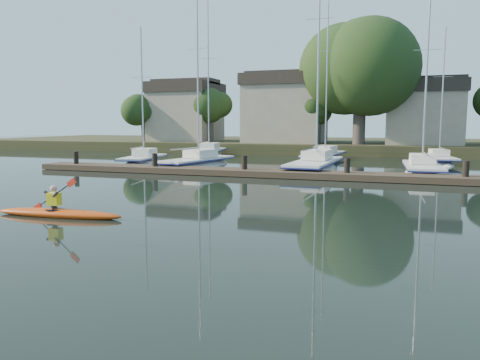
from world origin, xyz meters
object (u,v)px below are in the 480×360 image
(sailboat_5, at_px, (208,159))
(sailboat_1, at_px, (197,170))
(sailboat_3, at_px, (422,177))
(sailboat_0, at_px, (143,166))
(sailboat_7, at_px, (439,165))
(dock, at_px, (294,174))
(sailboat_6, at_px, (324,162))
(kayak, at_px, (58,211))
(sailboat_2, at_px, (315,174))

(sailboat_5, bearing_deg, sailboat_1, -82.30)
(sailboat_3, xyz_separation_m, sailboat_5, (-18.11, 9.66, 0.00))
(sailboat_0, height_order, sailboat_7, sailboat_7)
(dock, distance_m, sailboat_3, 8.23)
(dock, height_order, sailboat_7, sailboat_7)
(dock, distance_m, sailboat_1, 8.83)
(sailboat_7, bearing_deg, sailboat_3, -106.88)
(sailboat_0, bearing_deg, sailboat_3, -12.82)
(sailboat_0, bearing_deg, sailboat_6, 22.04)
(sailboat_5, bearing_deg, sailboat_6, -13.99)
(kayak, relative_size, sailboat_1, 0.33)
(sailboat_0, bearing_deg, dock, -31.68)
(sailboat_7, bearing_deg, sailboat_0, -166.57)
(sailboat_2, relative_size, sailboat_5, 1.09)
(sailboat_7, bearing_deg, sailboat_5, 171.03)
(sailboat_1, relative_size, sailboat_3, 1.10)
(sailboat_0, bearing_deg, sailboat_2, -14.57)
(sailboat_7, bearing_deg, sailboat_6, 172.28)
(sailboat_1, bearing_deg, sailboat_5, 118.29)
(kayak, height_order, sailboat_3, sailboat_3)
(sailboat_1, xyz_separation_m, sailboat_5, (-3.14, 9.78, 0.00))
(kayak, bearing_deg, sailboat_3, 50.78)
(kayak, distance_m, sailboat_7, 29.91)
(sailboat_2, height_order, sailboat_6, sailboat_2)
(sailboat_2, bearing_deg, sailboat_5, 142.87)
(dock, bearing_deg, sailboat_1, 153.05)
(sailboat_5, height_order, sailboat_7, sailboat_5)
(sailboat_2, bearing_deg, sailboat_7, 49.79)
(dock, xyz_separation_m, sailboat_1, (-7.86, 4.00, -0.40))
(dock, xyz_separation_m, sailboat_6, (-0.17, 13.04, -0.38))
(sailboat_0, height_order, sailboat_2, sailboat_2)
(sailboat_2, bearing_deg, sailboat_1, -176.74)
(sailboat_6, bearing_deg, sailboat_7, 4.77)
(kayak, xyz_separation_m, sailboat_0, (-7.68, 18.81, -0.37))
(dock, height_order, sailboat_3, sailboat_3)
(sailboat_3, bearing_deg, sailboat_6, 127.08)
(kayak, height_order, sailboat_5, sailboat_5)
(sailboat_2, bearing_deg, sailboat_6, 97.66)
(sailboat_2, height_order, sailboat_7, sailboat_2)
(sailboat_2, bearing_deg, dock, -95.03)
(dock, xyz_separation_m, sailboat_5, (-11.00, 13.78, -0.40))
(sailboat_3, bearing_deg, sailboat_0, 174.94)
(sailboat_0, xyz_separation_m, sailboat_3, (19.96, -1.00, -0.01))
(sailboat_0, relative_size, sailboat_3, 0.88)
(sailboat_2, height_order, sailboat_5, sailboat_2)
(kayak, distance_m, sailboat_3, 21.63)
(sailboat_2, xyz_separation_m, sailboat_6, (-0.74, 9.00, 0.03))
(kayak, bearing_deg, sailboat_7, 57.61)
(sailboat_1, relative_size, sailboat_5, 0.93)
(sailboat_3, bearing_deg, dock, -152.13)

